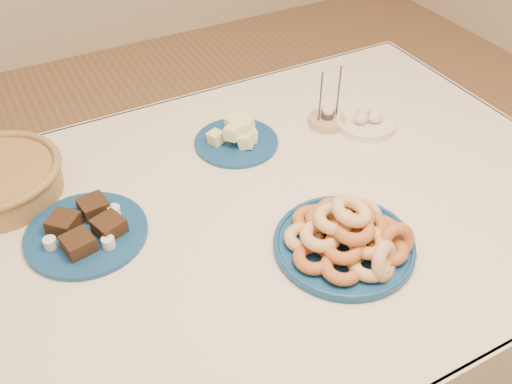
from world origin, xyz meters
TOP-DOWN VIEW (x-y plane):
  - dining_table at (0.00, 0.00)m, footprint 1.71×1.11m
  - donut_platter at (0.14, -0.21)m, footprint 0.40×0.40m
  - melon_plate at (0.11, 0.26)m, footprint 0.26×0.26m
  - brownie_plate at (-0.35, 0.10)m, footprint 0.36×0.36m
  - candle_holder at (0.37, 0.22)m, footprint 0.11×0.11m
  - egg_bowl at (0.46, 0.16)m, footprint 0.19×0.19m

SIDE VIEW (x-z plane):
  - dining_table at x=0.00m, z-range 0.27..1.02m
  - brownie_plate at x=-0.35m, z-range 0.74..0.79m
  - candle_holder at x=0.37m, z-range 0.68..0.85m
  - egg_bowl at x=0.46m, z-range 0.74..0.80m
  - melon_plate at x=0.11m, z-range 0.74..0.81m
  - donut_platter at x=0.14m, z-range 0.72..0.86m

